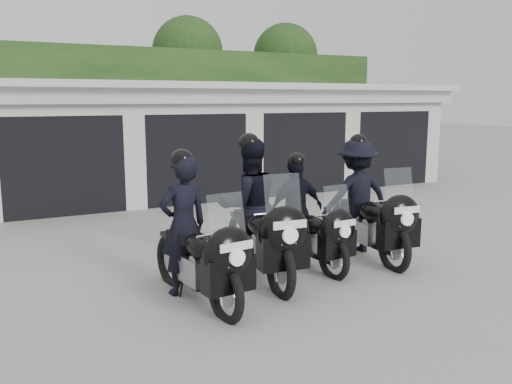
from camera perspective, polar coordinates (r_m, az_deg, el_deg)
name	(u,v)px	position (r m, az deg, el deg)	size (l,w,h in m)	color
ground	(324,261)	(8.78, 7.18, -7.26)	(80.00, 80.00, 0.00)	gray
garage_block	(164,139)	(15.73, -9.67, 5.50)	(16.40, 6.80, 2.96)	silver
background_vegetation	(131,93)	(20.47, -13.04, 10.12)	(20.00, 3.90, 5.80)	#1A3513
police_bike_a	(195,240)	(6.93, -6.48, -5.09)	(0.83, 2.28, 1.99)	black
police_bike_b	(254,215)	(7.86, -0.16, -2.40)	(1.04, 2.45, 2.14)	black
police_bike_c	(302,216)	(8.45, 4.90, -2.57)	(1.00, 2.06, 1.79)	black
police_bike_d	(362,202)	(9.09, 11.12, -1.09)	(1.30, 2.36, 2.05)	black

